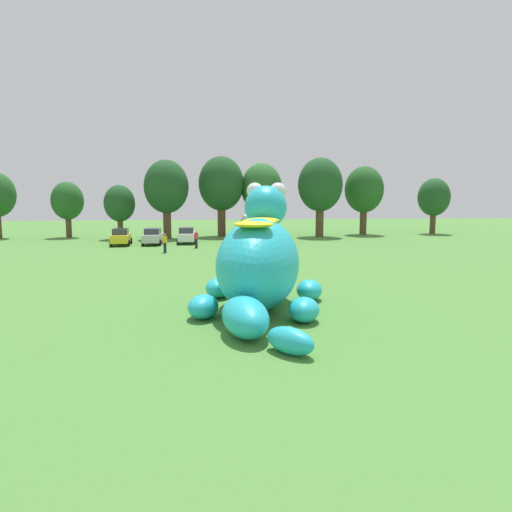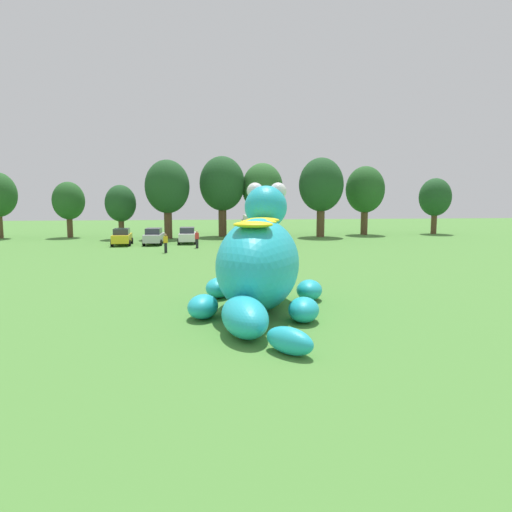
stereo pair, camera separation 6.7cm
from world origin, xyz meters
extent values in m
plane|color=#4C8438|center=(0.00, 0.00, 0.00)|extent=(160.00, 160.00, 0.00)
ellipsoid|color=#23B2C6|center=(0.37, -0.09, 2.01)|extent=(5.14, 7.78, 4.02)
ellipsoid|color=#23B2C6|center=(1.08, 2.86, 4.45)|extent=(2.61, 2.76, 2.12)
sphere|color=white|center=(0.59, 3.31, 5.25)|extent=(0.85, 0.85, 0.85)
sphere|color=white|center=(1.72, 3.04, 5.25)|extent=(0.85, 0.85, 0.85)
ellipsoid|color=yellow|center=(0.74, 1.47, 3.86)|extent=(1.86, 1.63, 0.27)
ellipsoid|color=yellow|center=(0.37, -0.09, 3.86)|extent=(1.86, 1.63, 0.27)
ellipsoid|color=yellow|center=(-0.05, -1.83, 3.86)|extent=(1.86, 1.63, 0.27)
ellipsoid|color=#23B2C6|center=(-1.34, 2.34, 0.49)|extent=(1.60, 1.96, 0.98)
ellipsoid|color=#23B2C6|center=(3.00, 1.30, 0.49)|extent=(1.60, 1.96, 0.98)
ellipsoid|color=#23B2C6|center=(-2.09, -1.52, 0.49)|extent=(1.60, 1.96, 0.98)
ellipsoid|color=#23B2C6|center=(1.91, -2.48, 0.49)|extent=(1.60, 1.96, 0.98)
ellipsoid|color=#23B2C6|center=(-0.59, -4.09, 0.70)|extent=(1.96, 3.38, 1.41)
ellipsoid|color=#23B2C6|center=(0.66, -6.17, 0.43)|extent=(1.81, 1.98, 0.86)
cube|color=yellow|center=(-10.50, 28.29, 0.72)|extent=(1.95, 4.20, 0.80)
cube|color=#2D333D|center=(-10.49, 28.14, 1.42)|extent=(1.61, 2.06, 0.60)
cylinder|color=black|center=(-11.43, 29.51, 0.32)|extent=(0.28, 0.65, 0.64)
cylinder|color=black|center=(-9.73, 29.62, 0.32)|extent=(0.28, 0.65, 0.64)
cylinder|color=black|center=(-11.27, 26.97, 0.32)|extent=(0.28, 0.65, 0.64)
cylinder|color=black|center=(-9.58, 27.08, 0.32)|extent=(0.28, 0.65, 0.64)
cube|color=#B7BABF|center=(-7.28, 28.51, 0.72)|extent=(1.88, 4.17, 0.80)
cube|color=#2D333D|center=(-7.29, 28.36, 1.42)|extent=(1.58, 2.03, 0.60)
cylinder|color=black|center=(-8.07, 29.82, 0.32)|extent=(0.27, 0.65, 0.64)
cylinder|color=black|center=(-6.38, 29.74, 0.32)|extent=(0.27, 0.65, 0.64)
cylinder|color=black|center=(-8.19, 27.28, 0.32)|extent=(0.27, 0.65, 0.64)
cylinder|color=black|center=(-6.49, 27.20, 0.32)|extent=(0.27, 0.65, 0.64)
cube|color=white|center=(-3.88, 29.46, 0.72)|extent=(1.71, 4.10, 0.80)
cube|color=#2D333D|center=(-3.88, 29.31, 1.42)|extent=(1.50, 1.97, 0.60)
cylinder|color=black|center=(-4.72, 30.73, 0.32)|extent=(0.24, 0.64, 0.64)
cylinder|color=black|center=(-3.02, 30.73, 0.32)|extent=(0.24, 0.64, 0.64)
cylinder|color=black|center=(-4.73, 28.19, 0.32)|extent=(0.24, 0.64, 0.64)
cylinder|color=black|center=(-3.03, 28.18, 0.32)|extent=(0.24, 0.64, 0.64)
cube|color=#333842|center=(3.29, 32.49, 1.40)|extent=(2.05, 1.85, 1.90)
cube|color=silver|center=(3.38, 29.30, 1.70)|extent=(2.22, 4.65, 2.50)
cylinder|color=black|center=(2.29, 32.47, 0.45)|extent=(0.30, 0.91, 0.90)
cylinder|color=black|center=(4.29, 32.52, 0.45)|extent=(0.30, 0.91, 0.90)
cylinder|color=black|center=(2.37, 27.66, 0.45)|extent=(0.30, 0.91, 0.90)
cylinder|color=black|center=(4.47, 27.71, 0.45)|extent=(0.30, 0.91, 0.90)
cylinder|color=brown|center=(-18.42, 38.19, 1.19)|extent=(0.68, 0.68, 2.38)
ellipsoid|color=#235623|center=(-18.42, 38.19, 4.47)|extent=(3.80, 3.80, 4.56)
cylinder|color=brown|center=(-11.79, 35.38, 1.11)|extent=(0.64, 0.64, 2.23)
ellipsoid|color=#1E4C23|center=(-11.79, 35.38, 4.18)|extent=(3.56, 3.56, 4.27)
cylinder|color=brown|center=(-6.36, 35.48, 1.63)|extent=(0.93, 0.93, 3.26)
ellipsoid|color=#1E4C23|center=(-6.36, 35.48, 6.13)|extent=(5.22, 5.22, 6.26)
cylinder|color=brown|center=(0.19, 37.72, 1.75)|extent=(1.00, 1.00, 3.49)
ellipsoid|color=#1E4C23|center=(0.19, 37.72, 6.57)|extent=(5.59, 5.59, 6.71)
cylinder|color=brown|center=(5.27, 38.00, 1.61)|extent=(0.92, 0.92, 3.22)
ellipsoid|color=#2D662D|center=(5.27, 38.00, 6.05)|extent=(5.15, 5.15, 6.18)
cylinder|color=brown|center=(12.27, 35.81, 1.71)|extent=(0.98, 0.98, 3.42)
ellipsoid|color=#1E4C23|center=(12.27, 35.81, 6.42)|extent=(5.47, 5.47, 6.56)
cylinder|color=brown|center=(18.78, 38.36, 1.56)|extent=(0.89, 0.89, 3.13)
ellipsoid|color=#235623|center=(18.78, 38.36, 5.88)|extent=(5.00, 5.00, 6.00)
cylinder|color=brown|center=(28.50, 38.54, 1.30)|extent=(0.74, 0.74, 2.60)
ellipsoid|color=#1E4C23|center=(28.50, 38.54, 4.89)|extent=(4.16, 4.16, 5.00)
cylinder|color=#726656|center=(2.88, 15.70, 0.44)|extent=(0.26, 0.26, 0.88)
cube|color=#2D4CA5|center=(2.88, 15.70, 1.18)|extent=(0.38, 0.22, 0.60)
sphere|color=beige|center=(2.88, 15.70, 1.60)|extent=(0.22, 0.22, 0.22)
cylinder|color=black|center=(-2.78, 24.70, 0.44)|extent=(0.26, 0.26, 0.88)
cube|color=red|center=(-2.78, 24.70, 1.18)|extent=(0.38, 0.22, 0.60)
sphere|color=tan|center=(-2.78, 24.70, 1.60)|extent=(0.22, 0.22, 0.22)
cylinder|color=black|center=(-5.48, 21.17, 0.44)|extent=(0.26, 0.26, 0.88)
cube|color=gold|center=(-5.48, 21.17, 1.18)|extent=(0.38, 0.22, 0.60)
sphere|color=#9E7051|center=(-5.48, 21.17, 1.60)|extent=(0.22, 0.22, 0.22)
camera|label=1|loc=(-2.00, -20.04, 4.96)|focal=32.26mm
camera|label=2|loc=(-1.94, -20.05, 4.96)|focal=32.26mm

